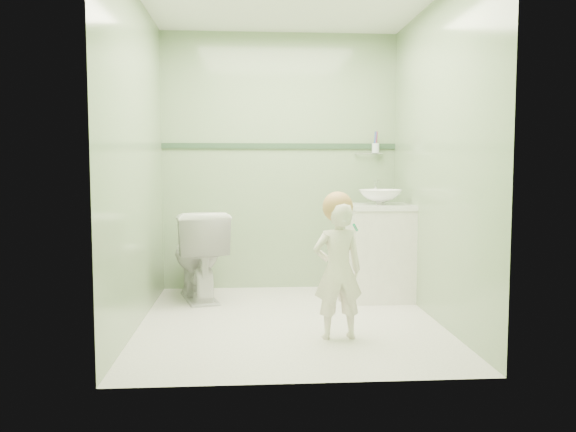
{
  "coord_description": "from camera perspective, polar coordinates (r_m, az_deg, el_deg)",
  "views": [
    {
      "loc": [
        -0.31,
        -4.25,
        1.15
      ],
      "look_at": [
        0.0,
        0.15,
        0.78
      ],
      "focal_mm": 36.26,
      "sensor_mm": 36.0,
      "label": 1
    }
  ],
  "objects": [
    {
      "name": "room_shell",
      "position": [
        4.26,
        0.14,
        5.47
      ],
      "size": [
        2.5,
        2.54,
        2.4
      ],
      "color": "#88AD7A",
      "rests_on": "ground"
    },
    {
      "name": "trim_stripe",
      "position": [
        5.5,
        -0.8,
        6.88
      ],
      "size": [
        2.2,
        0.02,
        0.05
      ],
      "primitive_type": "cube",
      "color": "#2F4B33",
      "rests_on": "room_shell"
    },
    {
      "name": "ground",
      "position": [
        4.41,
        0.14,
        -10.31
      ],
      "size": [
        2.5,
        2.5,
        0.0
      ],
      "primitive_type": "plane",
      "color": "beige",
      "rests_on": "ground"
    },
    {
      "name": "toilet",
      "position": [
        5.13,
        -8.82,
        -3.8
      ],
      "size": [
        0.62,
        0.85,
        0.78
      ],
      "primitive_type": "imported",
      "rotation": [
        0.0,
        0.0,
        3.4
      ],
      "color": "white",
      "rests_on": "ground"
    },
    {
      "name": "vanity",
      "position": [
        5.14,
        8.97,
        -3.66
      ],
      "size": [
        0.52,
        0.5,
        0.8
      ],
      "primitive_type": "cube",
      "color": "silver",
      "rests_on": "ground"
    },
    {
      "name": "basin",
      "position": [
        5.09,
        9.04,
        1.85
      ],
      "size": [
        0.37,
        0.37,
        0.13
      ],
      "primitive_type": "imported",
      "color": "white",
      "rests_on": "counter"
    },
    {
      "name": "counter",
      "position": [
        5.09,
        9.03,
        0.91
      ],
      "size": [
        0.54,
        0.52,
        0.04
      ],
      "primitive_type": "cube",
      "color": "white",
      "rests_on": "vanity"
    },
    {
      "name": "toddler",
      "position": [
        3.92,
        4.91,
        -5.36
      ],
      "size": [
        0.36,
        0.26,
        0.92
      ],
      "primitive_type": "imported",
      "rotation": [
        0.0,
        0.0,
        3.25
      ],
      "color": "silver",
      "rests_on": "ground"
    },
    {
      "name": "teal_toothbrush",
      "position": [
        3.77,
        6.51,
        -1.07
      ],
      "size": [
        0.11,
        0.14,
        0.08
      ],
      "color": "#129B69",
      "rests_on": "toddler"
    },
    {
      "name": "faucet",
      "position": [
        5.27,
        8.6,
        2.83
      ],
      "size": [
        0.03,
        0.13,
        0.18
      ],
      "color": "silver",
      "rests_on": "counter"
    },
    {
      "name": "cup_holder",
      "position": [
        5.57,
        8.51,
        6.62
      ],
      "size": [
        0.26,
        0.07,
        0.21
      ],
      "color": "silver",
      "rests_on": "room_shell"
    },
    {
      "name": "hair_cap",
      "position": [
        3.89,
        4.9,
        0.91
      ],
      "size": [
        0.21,
        0.21,
        0.21
      ],
      "primitive_type": "sphere",
      "color": "#B7854B",
      "rests_on": "toddler"
    }
  ]
}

